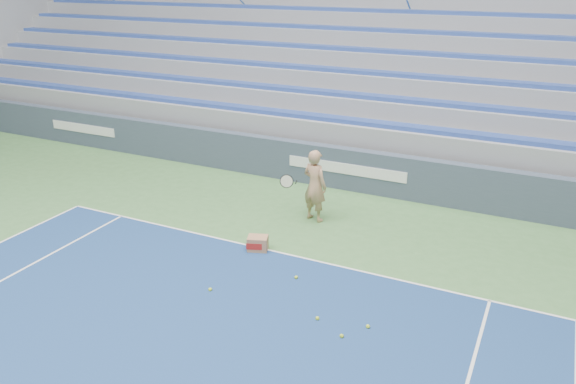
# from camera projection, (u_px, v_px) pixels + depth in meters

# --- Properties ---
(sponsor_barrier) EXTENTS (30.00, 0.32, 1.10)m
(sponsor_barrier) POSITION_uv_depth(u_px,v_px,m) (348.00, 169.00, 14.56)
(sponsor_barrier) COLOR #384556
(sponsor_barrier) RESTS_ON ground
(bleachers) EXTENTS (31.00, 9.15, 7.30)m
(bleachers) POSITION_uv_depth(u_px,v_px,m) (410.00, 67.00, 18.67)
(bleachers) COLOR gray
(bleachers) RESTS_ON ground
(tennis_player) EXTENTS (0.95, 0.89, 1.68)m
(tennis_player) POSITION_uv_depth(u_px,v_px,m) (315.00, 186.00, 12.63)
(tennis_player) COLOR tan
(tennis_player) RESTS_ON ground
(ball_box) EXTENTS (0.49, 0.43, 0.30)m
(ball_box) POSITION_uv_depth(u_px,v_px,m) (258.00, 244.00, 11.47)
(ball_box) COLOR #A0704D
(ball_box) RESTS_ON ground
(tennis_ball_0) EXTENTS (0.07, 0.07, 0.07)m
(tennis_ball_0) POSITION_uv_depth(u_px,v_px,m) (368.00, 326.00, 9.01)
(tennis_ball_0) COLOR #B8D62B
(tennis_ball_0) RESTS_ON ground
(tennis_ball_1) EXTENTS (0.07, 0.07, 0.07)m
(tennis_ball_1) POSITION_uv_depth(u_px,v_px,m) (342.00, 336.00, 8.77)
(tennis_ball_1) COLOR #B8D62B
(tennis_ball_1) RESTS_ON ground
(tennis_ball_2) EXTENTS (0.07, 0.07, 0.07)m
(tennis_ball_2) POSITION_uv_depth(u_px,v_px,m) (210.00, 289.00, 10.05)
(tennis_ball_2) COLOR #B8D62B
(tennis_ball_2) RESTS_ON ground
(tennis_ball_3) EXTENTS (0.07, 0.07, 0.07)m
(tennis_ball_3) POSITION_uv_depth(u_px,v_px,m) (317.00, 318.00, 9.22)
(tennis_ball_3) COLOR #B8D62B
(tennis_ball_3) RESTS_ON ground
(tennis_ball_4) EXTENTS (0.07, 0.07, 0.07)m
(tennis_ball_4) POSITION_uv_depth(u_px,v_px,m) (296.00, 277.00, 10.44)
(tennis_ball_4) COLOR #B8D62B
(tennis_ball_4) RESTS_ON ground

